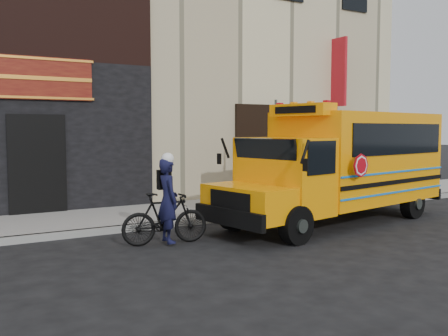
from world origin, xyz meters
name	(u,v)px	position (x,y,z in m)	size (l,w,h in m)	color
ground	(254,245)	(0.00, 0.00, 0.00)	(120.00, 120.00, 0.00)	black
curb	(196,221)	(0.00, 2.60, 0.07)	(40.00, 0.20, 0.15)	gray
sidewalk	(171,212)	(0.00, 4.10, 0.07)	(40.00, 3.00, 0.15)	gray
building	(99,27)	(-0.04, 10.45, 6.13)	(20.00, 10.70, 12.00)	beige
school_bus	(343,162)	(3.40, 1.09, 1.51)	(7.17, 3.35, 2.92)	black
sign_pole	(276,152)	(2.37, 2.53, 1.72)	(0.10, 0.27, 3.12)	#3E4540
bicycle	(165,218)	(-1.50, 1.00, 0.53)	(0.50, 1.77, 1.06)	black
cyclist	(168,203)	(-1.46, 0.94, 0.86)	(0.62, 0.41, 1.71)	black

